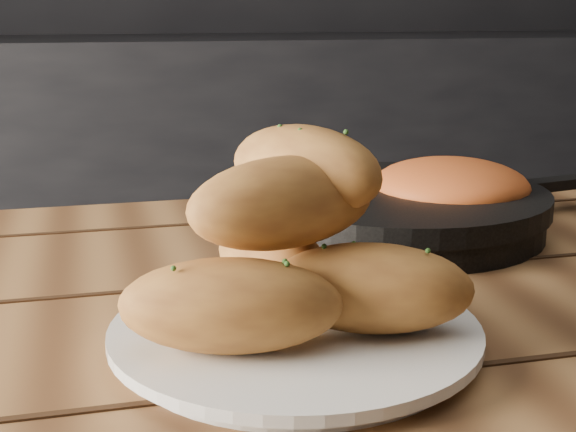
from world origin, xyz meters
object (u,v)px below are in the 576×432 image
at_px(skillet, 401,209).
at_px(bowl, 450,197).
at_px(bread_rolls, 292,246).
at_px(plate, 295,336).

xyz_separation_m(skillet, bowl, (0.06, 0.00, 0.01)).
bearing_deg(bread_rolls, plate, -62.93).
relative_size(bread_rolls, skillet, 0.56).
distance_m(bread_rolls, bowl, 0.36).
height_order(bread_rolls, skillet, bread_rolls).
bearing_deg(skillet, bowl, 1.27).
height_order(bread_rolls, bowl, bread_rolls).
distance_m(plate, bowl, 0.36).
relative_size(plate, bread_rolls, 1.03).
relative_size(bread_rolls, bowl, 1.27).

